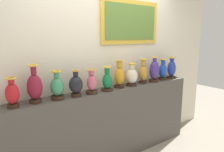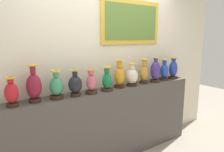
{
  "view_description": "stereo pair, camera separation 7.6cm",
  "coord_description": "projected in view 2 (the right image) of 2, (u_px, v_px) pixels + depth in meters",
  "views": [
    {
      "loc": [
        -1.61,
        -2.21,
        1.75
      ],
      "look_at": [
        0.0,
        0.0,
        1.22
      ],
      "focal_mm": 33.05,
      "sensor_mm": 36.0,
      "label": 1
    },
    {
      "loc": [
        -1.55,
        -2.26,
        1.75
      ],
      "look_at": [
        0.0,
        0.0,
        1.22
      ],
      "focal_mm": 33.05,
      "sensor_mm": 36.0,
      "label": 2
    }
  ],
  "objects": [
    {
      "name": "vase_amber",
      "position": [
        119.0,
        76.0,
        2.85
      ],
      "size": [
        0.15,
        0.15,
        0.39
      ],
      "color": "#382319",
      "rests_on": "display_shelf"
    },
    {
      "name": "vase_burgundy",
      "position": [
        34.0,
        86.0,
        2.21
      ],
      "size": [
        0.16,
        0.16,
        0.42
      ],
      "color": "#382319",
      "rests_on": "display_shelf"
    },
    {
      "name": "vase_rose",
      "position": [
        91.0,
        83.0,
        2.57
      ],
      "size": [
        0.15,
        0.15,
        0.31
      ],
      "color": "#382319",
      "rests_on": "display_shelf"
    },
    {
      "name": "vase_emerald",
      "position": [
        107.0,
        80.0,
        2.7
      ],
      "size": [
        0.15,
        0.15,
        0.33
      ],
      "color": "#382319",
      "rests_on": "display_shelf"
    },
    {
      "name": "vase_indigo",
      "position": [
        155.0,
        71.0,
        3.2
      ],
      "size": [
        0.15,
        0.15,
        0.39
      ],
      "color": "#382319",
      "rests_on": "display_shelf"
    },
    {
      "name": "vase_ivory",
      "position": [
        132.0,
        76.0,
        2.96
      ],
      "size": [
        0.18,
        0.18,
        0.33
      ],
      "color": "#382319",
      "rests_on": "display_shelf"
    },
    {
      "name": "display_shelf",
      "position": [
        112.0,
        124.0,
        2.92
      ],
      "size": [
        2.85,
        0.28,
        1.05
      ],
      "primitive_type": "cube",
      "color": "#4C4742",
      "rests_on": "ground_plane"
    },
    {
      "name": "back_wall",
      "position": [
        104.0,
        58.0,
        2.91
      ],
      "size": [
        4.65,
        0.14,
        2.89
      ],
      "color": "beige",
      "rests_on": "ground_plane"
    },
    {
      "name": "vase_jade",
      "position": [
        56.0,
        87.0,
        2.35
      ],
      "size": [
        0.15,
        0.15,
        0.33
      ],
      "color": "#382319",
      "rests_on": "display_shelf"
    },
    {
      "name": "vase_sapphire",
      "position": [
        164.0,
        71.0,
        3.36
      ],
      "size": [
        0.14,
        0.14,
        0.35
      ],
      "color": "#382319",
      "rests_on": "display_shelf"
    },
    {
      "name": "vase_cobalt",
      "position": [
        173.0,
        69.0,
        3.47
      ],
      "size": [
        0.16,
        0.16,
        0.37
      ],
      "color": "#382319",
      "rests_on": "display_shelf"
    },
    {
      "name": "vase_ochre",
      "position": [
        144.0,
        72.0,
        3.1
      ],
      "size": [
        0.14,
        0.14,
        0.38
      ],
      "color": "#382319",
      "rests_on": "display_shelf"
    },
    {
      "name": "vase_onyx",
      "position": [
        75.0,
        85.0,
        2.45
      ],
      "size": [
        0.16,
        0.16,
        0.32
      ],
      "color": "#382319",
      "rests_on": "display_shelf"
    },
    {
      "name": "vase_crimson",
      "position": [
        12.0,
        93.0,
        2.08
      ],
      "size": [
        0.14,
        0.14,
        0.31
      ],
      "color": "#382319",
      "rests_on": "display_shelf"
    }
  ]
}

